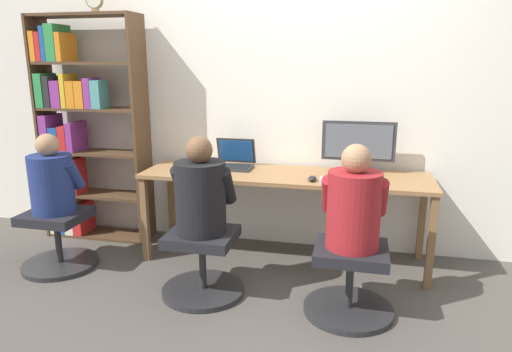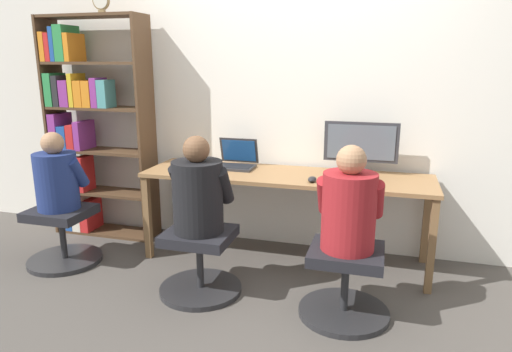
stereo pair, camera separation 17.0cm
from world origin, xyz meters
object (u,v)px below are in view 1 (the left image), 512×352
Objects in this scene: desktop_monitor at (358,146)px; person_near_shelf at (52,180)px; keyboard at (351,181)px; laptop at (233,162)px; office_chair_left at (350,280)px; bookshelf at (77,131)px; office_chair_right at (203,263)px; office_chair_side at (58,239)px; person_at_monitor at (354,204)px; person_at_laptop at (201,193)px; desk_clock at (94,0)px.

person_near_shelf is at bearing -162.43° from desktop_monitor.
desktop_monitor is 0.40m from keyboard.
laptop reaches higher than office_chair_left.
keyboard is at bearing -6.95° from bookshelf.
desktop_monitor reaches higher than office_chair_right.
office_chair_side is (-1.23, -0.64, -0.54)m from laptop.
bookshelf is at bearing 160.99° from office_chair_left.
person_at_laptop is at bearing 178.16° from person_at_monitor.
bookshelf is 1.11m from desk_clock.
bookshelf is 3.24× the size of person_near_shelf.
office_chair_left and office_chair_right have the same top height.
office_chair_right is 0.89× the size of person_at_monitor.
office_chair_left is at bearing -90.28° from desktop_monitor.
office_chair_right is (-0.98, 0.03, 0.00)m from office_chair_left.
person_at_monitor is 0.33× the size of bookshelf.
office_chair_right is at bearing -6.87° from office_chair_side.
person_at_monitor is (0.00, 0.00, 0.50)m from office_chair_left.
laptop is 1.28m from person_at_monitor.
bookshelf reaches higher than office_chair_side.
person_at_monitor is 2.57m from desk_clock.
office_chair_left is at bearing -2.13° from person_at_laptop.
desktop_monitor is at bearing 3.46° from desk_clock.
bookshelf is at bearing -178.60° from desktop_monitor.
office_chair_left is (-0.00, -0.89, -0.70)m from desktop_monitor.
keyboard is 0.68× the size of person_at_monitor.
desk_clock reaches higher than keyboard.
person_near_shelf is (0.00, 0.00, 0.48)m from office_chair_side.
keyboard reaches higher than office_chair_left.
office_chair_right is at bearing -90.00° from person_at_laptop.
person_at_laptop is at bearing -152.18° from keyboard.
keyboard is at bearing -6.14° from desk_clock.
bookshelf is at bearing 173.05° from keyboard.
office_chair_right is at bearing -29.34° from bookshelf.
office_chair_left is at bearing -19.01° from bookshelf.
desk_clock is (-2.05, 0.22, 1.30)m from keyboard.
person_at_laptop is 3.82× the size of desk_clock.
desktop_monitor is 1.28× the size of keyboard.
desk_clock reaches higher than office_chair_left.
laptop is 0.57× the size of office_chair_right.
keyboard is 0.68× the size of person_at_laptop.
desktop_monitor reaches higher than keyboard.
desktop_monitor is 1.13m from office_chair_left.
person_near_shelf is at bearing 90.00° from office_chair_side.
laptop is 1.43m from bookshelf.
person_at_monitor is at bearing -86.40° from keyboard.
desk_clock reaches higher than desktop_monitor.
keyboard is (-0.04, -0.35, -0.20)m from desktop_monitor.
person_near_shelf is (0.19, -0.64, -0.27)m from bookshelf.
keyboard is 2.39m from bookshelf.
desk_clock is at bearing 160.01° from office_chair_left.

